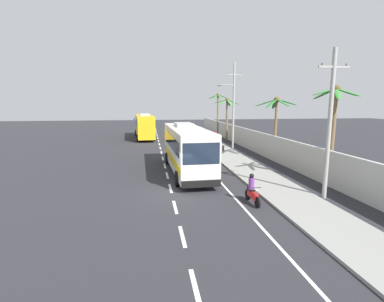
# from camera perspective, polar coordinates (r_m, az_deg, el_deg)

# --- Properties ---
(ground_plane) EXTENTS (160.00, 160.00, 0.00)m
(ground_plane) POSITION_cam_1_polar(r_m,az_deg,el_deg) (18.26, -4.07, -8.16)
(ground_plane) COLOR #28282D
(sidewalk_kerb) EXTENTS (3.20, 90.00, 0.14)m
(sidewalk_kerb) POSITION_cam_1_polar(r_m,az_deg,el_deg) (29.04, 7.91, -1.47)
(sidewalk_kerb) COLOR gray
(sidewalk_kerb) RESTS_ON ground
(lane_markings) EXTENTS (3.76, 71.67, 0.01)m
(lane_markings) POSITION_cam_1_polar(r_m,az_deg,el_deg) (32.94, -2.31, -0.21)
(lane_markings) COLOR white
(lane_markings) RESTS_ON ground
(boundary_wall) EXTENTS (0.24, 60.00, 2.40)m
(boundary_wall) POSITION_cam_1_polar(r_m,az_deg,el_deg) (33.81, 12.26, 1.87)
(boundary_wall) COLOR #B2B2AD
(boundary_wall) RESTS_ON ground
(coach_bus_foreground) EXTENTS (3.20, 11.55, 3.86)m
(coach_bus_foreground) POSITION_cam_1_polar(r_m,az_deg,el_deg) (23.19, -1.09, 0.74)
(coach_bus_foreground) COLOR silver
(coach_bus_foreground) RESTS_ON ground
(coach_bus_far_lane) EXTENTS (3.53, 11.82, 3.93)m
(coach_bus_far_lane) POSITION_cam_1_polar(r_m,az_deg,el_deg) (46.39, -9.39, 5.00)
(coach_bus_far_lane) COLOR gold
(coach_bus_far_lane) RESTS_ON ground
(motorcycle_beside_bus) EXTENTS (0.56, 1.96, 1.65)m
(motorcycle_beside_bus) POSITION_cam_1_polar(r_m,az_deg,el_deg) (33.18, -0.03, 1.02)
(motorcycle_beside_bus) COLOR black
(motorcycle_beside_bus) RESTS_ON ground
(motorcycle_trailing) EXTENTS (0.56, 1.96, 1.66)m
(motorcycle_trailing) POSITION_cam_1_polar(r_m,az_deg,el_deg) (16.52, 11.76, -7.80)
(motorcycle_trailing) COLOR black
(motorcycle_trailing) RESTS_ON ground
(pedestrian_near_kerb) EXTENTS (0.36, 0.36, 1.67)m
(pedestrian_near_kerb) POSITION_cam_1_polar(r_m,az_deg,el_deg) (39.81, 4.68, 2.90)
(pedestrian_near_kerb) COLOR gold
(pedestrian_near_kerb) RESTS_ON sidewalk_kerb
(pedestrian_midwalk) EXTENTS (0.36, 0.36, 1.79)m
(pedestrian_midwalk) POSITION_cam_1_polar(r_m,az_deg,el_deg) (39.10, 3.16, 2.89)
(pedestrian_midwalk) COLOR #75388E
(pedestrian_midwalk) RESTS_ON sidewalk_kerb
(utility_pole_nearest) EXTENTS (1.81, 0.24, 8.50)m
(utility_pole_nearest) POSITION_cam_1_polar(r_m,az_deg,el_deg) (18.12, 25.49, 5.08)
(utility_pole_nearest) COLOR #9E9E99
(utility_pole_nearest) RESTS_ON ground
(utility_pole_mid) EXTENTS (2.93, 0.24, 10.26)m
(utility_pole_mid) POSITION_cam_1_polar(r_m,az_deg,el_deg) (35.79, 8.11, 9.16)
(utility_pole_mid) COLOR #9E9E99
(utility_pole_mid) RESTS_ON ground
(palm_nearest) EXTENTS (4.00, 4.00, 6.12)m
(palm_nearest) POSITION_cam_1_polar(r_m,az_deg,el_deg) (29.00, 16.24, 7.35)
(palm_nearest) COLOR brown
(palm_nearest) RESTS_ON ground
(palm_second) EXTENTS (3.79, 3.44, 6.26)m
(palm_second) POSITION_cam_1_polar(r_m,az_deg,el_deg) (42.74, 6.90, 8.01)
(palm_second) COLOR brown
(palm_second) RESTS_ON ground
(palm_third) EXTENTS (3.51, 3.33, 6.70)m
(palm_third) POSITION_cam_1_polar(r_m,az_deg,el_deg) (21.80, 26.22, 6.67)
(palm_third) COLOR brown
(palm_third) RESTS_ON ground
(palm_fourth) EXTENTS (3.25, 3.33, 7.17)m
(palm_fourth) POSITION_cam_1_polar(r_m,az_deg,el_deg) (50.17, 5.11, 9.06)
(palm_fourth) COLOR brown
(palm_fourth) RESTS_ON ground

